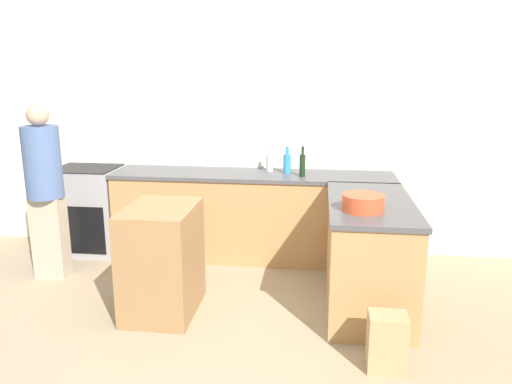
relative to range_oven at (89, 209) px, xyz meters
name	(u,v)px	position (x,y,z in m)	size (l,w,h in m)	color
ground_plane	(220,346)	(1.82, -1.81, -0.47)	(14.00, 14.00, 0.00)	tan
wall_back	(256,128)	(1.82, 0.33, 0.88)	(8.00, 0.06, 2.70)	silver
counter_back	(253,216)	(1.82, 0.00, 0.00)	(2.92, 0.63, 0.92)	tan
counter_peninsula	(368,254)	(2.94, -0.98, 0.00)	(0.69, 1.40, 0.92)	tan
range_oven	(89,209)	(0.00, 0.00, 0.00)	(0.71, 0.61, 0.93)	#99999E
island_table	(162,260)	(1.25, -1.31, -0.01)	(0.55, 0.73, 0.90)	#997047
mixing_bowl	(363,203)	(2.85, -1.28, 0.52)	(0.32, 0.32, 0.13)	#DB512D
vinegar_bottle_clear	(270,162)	(1.99, 0.12, 0.56)	(0.08, 0.08, 0.25)	silver
wine_bottle_dark	(302,165)	(2.34, -0.10, 0.58)	(0.06, 0.06, 0.31)	black
dish_soap_bottle	(287,163)	(2.18, 0.04, 0.57)	(0.08, 0.08, 0.28)	#338CBF
person_by_range	(45,186)	(-0.04, -0.77, 0.44)	(0.34, 0.34, 1.67)	#ADA38E
paper_bag	(387,342)	(2.99, -1.94, -0.27)	(0.25, 0.20, 0.40)	tan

